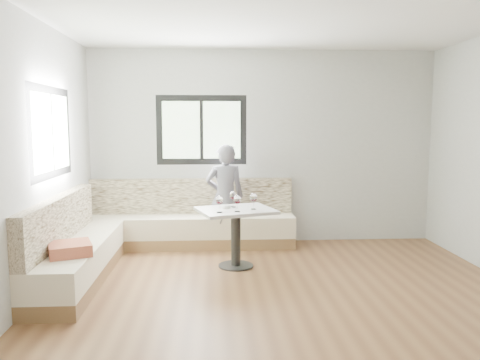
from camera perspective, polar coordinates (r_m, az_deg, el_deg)
The scene contains 9 objects.
room at distance 4.45m, azimuth 5.20°, elevation 2.55°, with size 5.01×5.01×2.81m.
banquette at distance 6.16m, azimuth -11.25°, elevation -6.50°, with size 2.90×2.80×0.95m.
table at distance 5.70m, azimuth -0.52°, elevation -5.32°, with size 1.04×0.91×0.72m.
person at distance 6.51m, azimuth -1.84°, elevation -2.05°, with size 0.53×0.35×1.46m, color slate.
olive_ramekin at distance 5.72m, azimuth -1.72°, elevation -3.24°, with size 0.10×0.10×0.04m.
wine_glass_a at distance 5.42m, azimuth -2.52°, elevation -2.54°, with size 0.09×0.09×0.20m.
wine_glass_b at distance 5.47m, azimuth -0.33°, elevation -2.46°, with size 0.09×0.09×0.20m.
wine_glass_c at distance 5.62m, azimuth 1.66°, elevation -2.20°, with size 0.09×0.09×0.20m.
wine_glass_d at distance 5.77m, azimuth -0.84°, elevation -1.96°, with size 0.09×0.09×0.20m.
Camera 1 is at (-0.74, -4.31, 1.75)m, focal length 35.00 mm.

